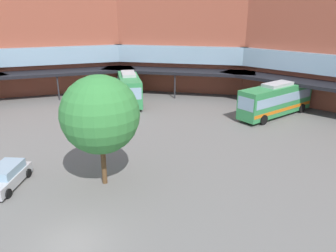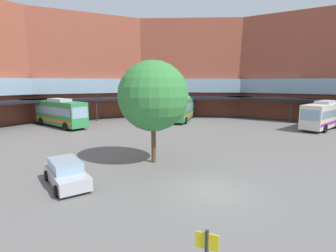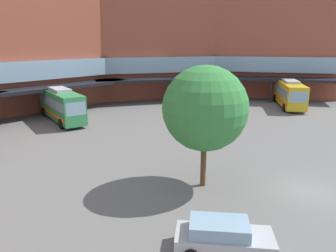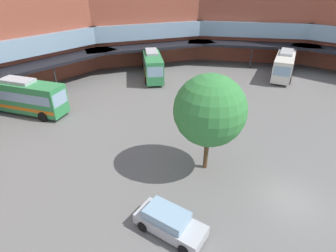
{
  "view_description": "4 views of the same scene",
  "coord_description": "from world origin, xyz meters",
  "px_view_note": "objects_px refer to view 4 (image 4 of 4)",
  "views": [
    {
      "loc": [
        11.09,
        -10.87,
        12.05
      ],
      "look_at": [
        -0.14,
        11.93,
        2.91
      ],
      "focal_mm": 35.39,
      "sensor_mm": 36.0,
      "label": 1
    },
    {
      "loc": [
        -5.56,
        -13.62,
        6.26
      ],
      "look_at": [
        -0.09,
        11.61,
        1.93
      ],
      "focal_mm": 27.97,
      "sensor_mm": 36.0,
      "label": 2
    },
    {
      "loc": [
        -20.57,
        -1.09,
        9.28
      ],
      "look_at": [
        1.55,
        10.99,
        2.52
      ],
      "focal_mm": 33.92,
      "sensor_mm": 36.0,
      "label": 3
    },
    {
      "loc": [
        -14.77,
        -6.3,
        13.82
      ],
      "look_at": [
        -2.37,
        11.63,
        1.31
      ],
      "focal_mm": 28.3,
      "sensor_mm": 36.0,
      "label": 4
    }
  ],
  "objects_px": {
    "bus_0": "(285,63)",
    "plaza_tree": "(210,111)",
    "bus_1": "(152,63)",
    "parked_car": "(169,222)",
    "bus_3": "(22,96)"
  },
  "relations": [
    {
      "from": "bus_3",
      "to": "parked_car",
      "type": "relative_size",
      "value": 2.05
    },
    {
      "from": "bus_1",
      "to": "parked_car",
      "type": "distance_m",
      "value": 29.02
    },
    {
      "from": "parked_car",
      "to": "plaza_tree",
      "type": "bearing_deg",
      "value": 97.68
    },
    {
      "from": "parked_car",
      "to": "bus_3",
      "type": "bearing_deg",
      "value": 168.33
    },
    {
      "from": "bus_3",
      "to": "bus_1",
      "type": "bearing_deg",
      "value": 59.88
    },
    {
      "from": "bus_1",
      "to": "plaza_tree",
      "type": "distance_m",
      "value": 23.52
    },
    {
      "from": "bus_3",
      "to": "plaza_tree",
      "type": "xyz_separation_m",
      "value": [
        10.25,
        -19.4,
        3.19
      ]
    },
    {
      "from": "bus_1",
      "to": "plaza_tree",
      "type": "xyz_separation_m",
      "value": [
        -8.35,
        -21.75,
        3.21
      ]
    },
    {
      "from": "bus_1",
      "to": "bus_3",
      "type": "relative_size",
      "value": 1.09
    },
    {
      "from": "bus_0",
      "to": "plaza_tree",
      "type": "bearing_deg",
      "value": -7.96
    },
    {
      "from": "bus_0",
      "to": "parked_car",
      "type": "height_order",
      "value": "bus_0"
    },
    {
      "from": "bus_1",
      "to": "plaza_tree",
      "type": "bearing_deg",
      "value": 5.76
    },
    {
      "from": "parked_car",
      "to": "plaza_tree",
      "type": "relative_size",
      "value": 0.6
    },
    {
      "from": "bus_0",
      "to": "bus_3",
      "type": "distance_m",
      "value": 36.92
    },
    {
      "from": "bus_0",
      "to": "plaza_tree",
      "type": "xyz_separation_m",
      "value": [
        -25.59,
        -10.52,
        3.3
      ]
    }
  ]
}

